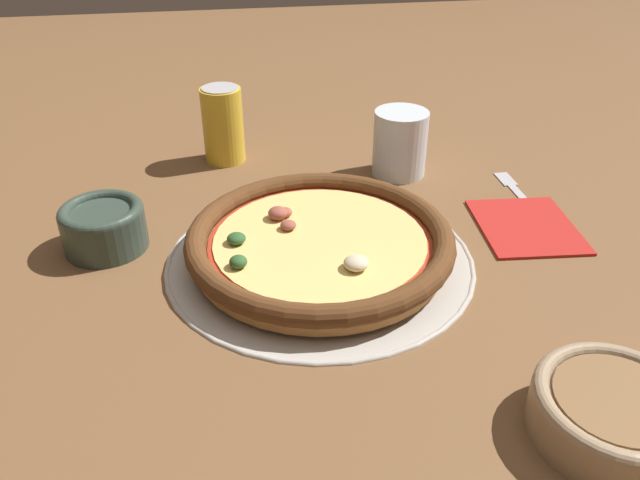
# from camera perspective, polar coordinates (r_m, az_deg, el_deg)

# --- Properties ---
(ground_plane) EXTENTS (3.00, 3.00, 0.00)m
(ground_plane) POSITION_cam_1_polar(r_m,az_deg,el_deg) (0.79, 0.00, -1.81)
(ground_plane) COLOR brown
(pizza_tray) EXTENTS (0.39, 0.39, 0.01)m
(pizza_tray) POSITION_cam_1_polar(r_m,az_deg,el_deg) (0.79, 0.00, -1.62)
(pizza_tray) COLOR #B7B2A8
(pizza_tray) RESTS_ON ground_plane
(pizza) EXTENTS (0.33, 0.33, 0.04)m
(pizza) POSITION_cam_1_polar(r_m,az_deg,el_deg) (0.77, -0.02, -0.17)
(pizza) COLOR #BC7F42
(pizza) RESTS_ON pizza_tray
(bowl_near) EXTENTS (0.11, 0.11, 0.06)m
(bowl_near) POSITION_cam_1_polar(r_m,az_deg,el_deg) (0.84, -19.19, 1.26)
(bowl_near) COLOR #334238
(bowl_near) RESTS_ON ground_plane
(bowl_far) EXTENTS (0.14, 0.14, 0.05)m
(bowl_far) POSITION_cam_1_polar(r_m,az_deg,el_deg) (0.62, 25.29, -14.00)
(bowl_far) COLOR #9E8466
(bowl_far) RESTS_ON ground_plane
(drinking_cup) EXTENTS (0.08, 0.08, 0.10)m
(drinking_cup) POSITION_cam_1_polar(r_m,az_deg,el_deg) (0.99, 7.32, 8.77)
(drinking_cup) COLOR silver
(drinking_cup) RESTS_ON ground_plane
(napkin) EXTENTS (0.16, 0.14, 0.01)m
(napkin) POSITION_cam_1_polar(r_m,az_deg,el_deg) (0.90, 18.36, 1.31)
(napkin) COLOR #B2231E
(napkin) RESTS_ON ground_plane
(fork) EXTENTS (0.19, 0.02, 0.00)m
(fork) POSITION_cam_1_polar(r_m,az_deg,el_deg) (0.98, 18.00, 3.78)
(fork) COLOR #B7B7BC
(fork) RESTS_ON ground_plane
(beverage_can) EXTENTS (0.07, 0.07, 0.12)m
(beverage_can) POSITION_cam_1_polar(r_m,az_deg,el_deg) (1.04, -8.86, 10.37)
(beverage_can) COLOR gold
(beverage_can) RESTS_ON ground_plane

